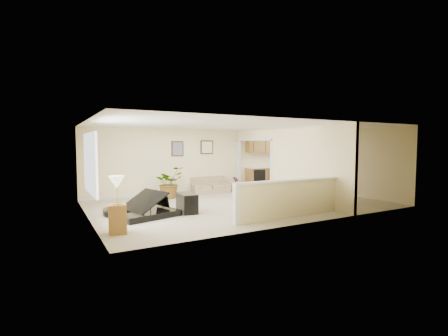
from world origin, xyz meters
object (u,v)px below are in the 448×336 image
piano_bench (187,203)px  loveseat (209,185)px  small_plant (235,185)px  lamp_stand (117,209)px  palm_plant (169,183)px  piano (141,193)px  accent_table (171,185)px

piano_bench → loveseat: bearing=54.2°
loveseat → small_plant: loveseat is taller
lamp_stand → piano_bench: bearing=31.1°
piano_bench → loveseat: 3.86m
piano_bench → palm_plant: 2.66m
loveseat → lamp_stand: 6.22m
palm_plant → small_plant: size_ratio=2.12×
piano_bench → small_plant: (3.33, 2.89, -0.01)m
loveseat → piano: bearing=-133.3°
piano → piano_bench: piano is taller
loveseat → lamp_stand: (-4.38, -4.41, 0.21)m
piano → piano_bench: size_ratio=2.55×
piano → loveseat: (3.48, 2.87, -0.29)m
accent_table → loveseat: bearing=6.1°
loveseat → small_plant: (1.07, -0.24, -0.06)m
loveseat → palm_plant: bearing=-157.2°
piano → small_plant: piano is taller
piano_bench → lamp_stand: lamp_stand is taller
small_plant → palm_plant: bearing=-174.6°
palm_plant → small_plant: palm_plant is taller
piano_bench → small_plant: size_ratio=1.34×
piano_bench → small_plant: bearing=41.0°
accent_table → lamp_stand: lamp_stand is taller
lamp_stand → small_plant: bearing=37.4°
small_plant → lamp_stand: (-5.46, -4.17, 0.27)m
accent_table → piano: bearing=-124.1°
piano → piano_bench: (1.22, -0.26, -0.34)m
accent_table → palm_plant: 0.42m
piano_bench → lamp_stand: 2.50m
small_plant → lamp_stand: lamp_stand is taller
piano → accent_table: (1.83, 2.70, -0.19)m
palm_plant → piano: bearing=-124.7°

